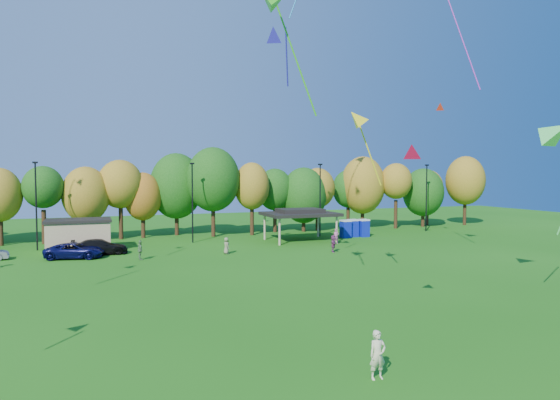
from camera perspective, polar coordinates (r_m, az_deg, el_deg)
name	(u,v)px	position (r m, az deg, el deg)	size (l,w,h in m)	color
ground	(344,384)	(20.11, 7.30, -20.13)	(160.00, 160.00, 0.00)	#19600F
tree_line	(159,190)	(62.31, -13.68, 1.17)	(93.57, 10.55, 11.15)	black
lamp_posts	(192,200)	(57.38, -9.98, 0.03)	(64.50, 0.25, 9.09)	black
utility_building	(79,235)	(54.66, -22.02, -3.73)	(6.30, 4.30, 3.25)	tan
pavilion	(300,213)	(58.13, 2.30, -1.54)	(8.20, 6.20, 3.77)	tan
porta_potties	(354,228)	(62.42, 8.47, -3.21)	(3.75, 1.62, 2.18)	#0D1EAB
kite_flyer	(378,355)	(20.39, 11.10, -16.97)	(0.69, 0.45, 1.90)	beige
car_c	(75,251)	(50.17, -22.43, -5.38)	(2.41, 5.23, 1.45)	#0B0C42
car_d	(100,247)	(51.69, -19.89, -5.06)	(2.12, 5.20, 1.51)	black
far_person_0	(140,250)	(47.36, -15.69, -5.54)	(1.06, 0.44, 1.80)	#547B4B
far_person_1	(336,236)	(56.28, 6.43, -4.15)	(0.61, 0.40, 1.68)	#B8578B
far_person_3	(226,246)	(49.21, -6.16, -5.22)	(0.80, 0.52, 1.64)	#7D7B55
far_person_4	(333,244)	(50.41, 6.10, -4.99)	(1.57, 0.50, 1.69)	#833669
kite_9	(274,35)	(37.06, -0.68, 18.39)	(1.88, 2.75, 4.51)	#241C9D
kite_10	(412,150)	(24.36, 14.85, 5.58)	(1.52, 1.57, 1.27)	#FF0E48
kite_13	(356,119)	(34.92, 8.72, 9.10)	(3.29, 1.88, 5.47)	yellow
kite_14	(557,133)	(36.67, 29.06, 6.71)	(2.38, 4.68, 7.71)	#4BD559
kite_15	(440,106)	(56.92, 17.83, 10.20)	(1.55, 1.62, 1.30)	red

